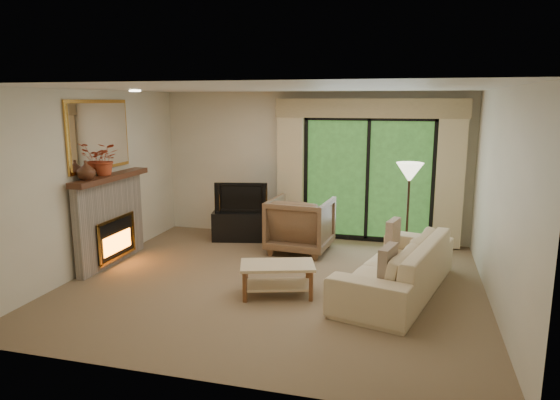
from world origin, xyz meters
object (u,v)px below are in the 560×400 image
(media_console, at_px, (242,226))
(sofa, at_px, (396,265))
(armchair, at_px, (300,225))
(coffee_table, at_px, (277,280))

(media_console, bearing_deg, sofa, -46.38)
(media_console, height_order, sofa, sofa)
(armchair, distance_m, sofa, 2.13)
(media_console, height_order, coffee_table, media_console)
(armchair, relative_size, sofa, 0.41)
(armchair, relative_size, coffee_table, 1.07)
(armchair, height_order, coffee_table, armchair)
(armchair, bearing_deg, media_console, -15.04)
(media_console, xyz_separation_m, coffee_table, (1.30, -2.35, -0.05))
(sofa, height_order, coffee_table, sofa)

